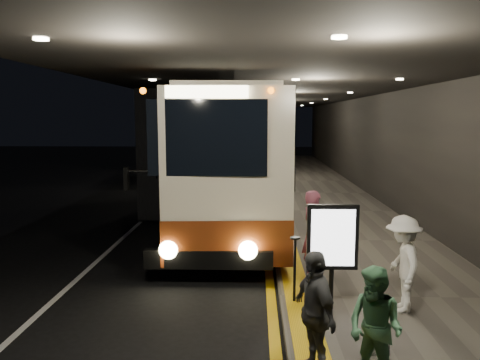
{
  "coord_description": "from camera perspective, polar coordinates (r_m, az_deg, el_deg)",
  "views": [
    {
      "loc": [
        2.04,
        -11.6,
        3.45
      ],
      "look_at": [
        1.59,
        1.59,
        1.7
      ],
      "focal_mm": 35.0,
      "sensor_mm": 36.0,
      "label": 1
    }
  ],
  "objects": [
    {
      "name": "ground",
      "position": [
        12.27,
        -7.81,
        -8.84
      ],
      "size": [
        90.0,
        90.0,
        0.0
      ],
      "primitive_type": "plane",
      "color": "black"
    },
    {
      "name": "lane_line_white",
      "position": [
        17.38,
        -10.89,
        -4.01
      ],
      "size": [
        0.12,
        50.0,
        0.01
      ],
      "primitive_type": "cube",
      "color": "silver",
      "rests_on": "ground"
    },
    {
      "name": "kerb_stripe_yellow",
      "position": [
        16.96,
        2.96,
        -4.17
      ],
      "size": [
        0.18,
        50.0,
        0.01
      ],
      "primitive_type": "cube",
      "color": "gold",
      "rests_on": "ground"
    },
    {
      "name": "sidewalk",
      "position": [
        17.15,
        11.02,
        -3.93
      ],
      "size": [
        4.5,
        50.0,
        0.15
      ],
      "primitive_type": "cube",
      "color": "#514C44",
      "rests_on": "ground"
    },
    {
      "name": "tactile_strip",
      "position": [
        16.94,
        4.65,
        -3.68
      ],
      "size": [
        0.5,
        50.0,
        0.01
      ],
      "primitive_type": "cube",
      "color": "gold",
      "rests_on": "sidewalk"
    },
    {
      "name": "terminal_wall",
      "position": [
        17.33,
        18.67,
        5.68
      ],
      "size": [
        0.1,
        50.0,
        6.0
      ],
      "primitive_type": "cube",
      "color": "black",
      "rests_on": "ground"
    },
    {
      "name": "support_columns",
      "position": [
        16.04,
        -10.83,
        2.96
      ],
      "size": [
        0.8,
        24.8,
        4.4
      ],
      "color": "black",
      "rests_on": "ground"
    },
    {
      "name": "canopy",
      "position": [
        16.64,
        3.59,
        11.51
      ],
      "size": [
        9.0,
        50.0,
        0.4
      ],
      "primitive_type": "cube",
      "color": "black",
      "rests_on": "support_columns"
    },
    {
      "name": "coach_main",
      "position": [
        15.71,
        -1.55,
        2.12
      ],
      "size": [
        3.47,
        13.22,
        4.09
      ],
      "rotation": [
        0.0,
        0.0,
        0.06
      ],
      "color": "#EFE3C8",
      "rests_on": "ground"
    },
    {
      "name": "coach_second",
      "position": [
        31.1,
        -0.37,
        4.42
      ],
      "size": [
        2.95,
        11.65,
        3.63
      ],
      "rotation": [
        0.0,
        0.0,
        0.05
      ],
      "color": "#EFE3C8",
      "rests_on": "ground"
    },
    {
      "name": "coach_third",
      "position": [
        44.61,
        0.59,
        5.36
      ],
      "size": [
        2.93,
        11.56,
        3.6
      ],
      "rotation": [
        0.0,
        0.0,
        0.05
      ],
      "color": "#EFE3C8",
      "rests_on": "ground"
    },
    {
      "name": "passenger_boarding",
      "position": [
        9.94,
        8.92,
        -6.45
      ],
      "size": [
        0.63,
        0.77,
        1.82
      ],
      "primitive_type": "imported",
      "rotation": [
        0.0,
        0.0,
        1.91
      ],
      "color": "#B3536F",
      "rests_on": "sidewalk"
    },
    {
      "name": "passenger_waiting_green",
      "position": [
        6.2,
        16.15,
        -16.97
      ],
      "size": [
        0.83,
        0.86,
        1.52
      ],
      "primitive_type": "imported",
      "rotation": [
        0.0,
        0.0,
        -0.85
      ],
      "color": "#49835B",
      "rests_on": "sidewalk"
    },
    {
      "name": "passenger_waiting_white",
      "position": [
        8.59,
        19.23,
        -9.57
      ],
      "size": [
        0.55,
        1.1,
        1.67
      ],
      "primitive_type": "imported",
      "rotation": [
        0.0,
        0.0,
        -1.62
      ],
      "color": "silver",
      "rests_on": "sidewalk"
    },
    {
      "name": "passenger_waiting_grey",
      "position": [
        6.31,
        9.01,
        -15.68
      ],
      "size": [
        0.8,
        1.07,
        1.64
      ],
      "primitive_type": "imported",
      "rotation": [
        0.0,
        0.0,
        -1.21
      ],
      "color": "#444448",
      "rests_on": "sidewalk"
    },
    {
      "name": "bag_polka",
      "position": [
        7.23,
        16.63,
        -18.49
      ],
      "size": [
        0.28,
        0.13,
        0.33
      ],
      "primitive_type": "cube",
      "rotation": [
        0.0,
        0.0,
        0.05
      ],
      "color": "black",
      "rests_on": "sidewalk"
    },
    {
      "name": "info_sign",
      "position": [
        8.2,
        11.2,
        -7.08
      ],
      "size": [
        0.87,
        0.13,
        1.85
      ],
      "rotation": [
        0.0,
        0.0,
        0.01
      ],
      "color": "black",
      "rests_on": "sidewalk"
    },
    {
      "name": "stanchion_post",
      "position": [
        8.61,
        6.68,
        -10.83
      ],
      "size": [
        0.05,
        0.05,
        1.18
      ],
      "primitive_type": "cylinder",
      "color": "black",
      "rests_on": "sidewalk"
    }
  ]
}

